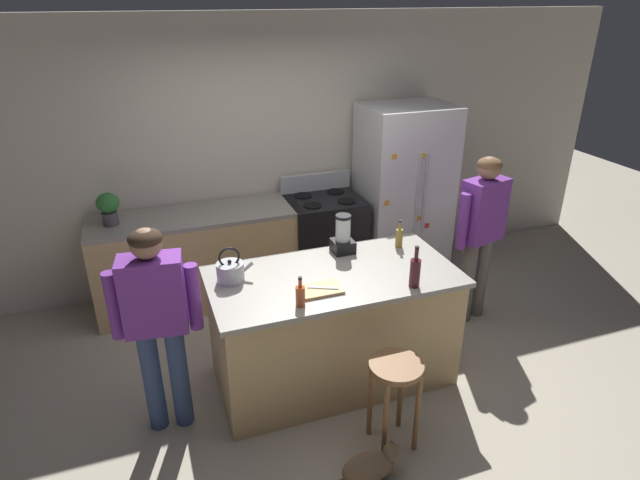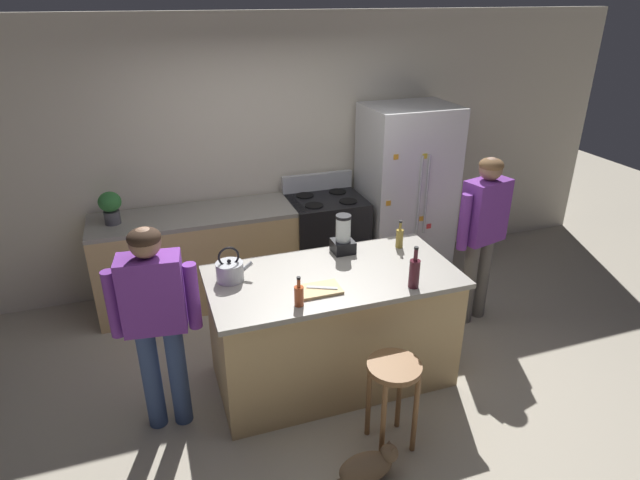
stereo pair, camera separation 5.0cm
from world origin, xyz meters
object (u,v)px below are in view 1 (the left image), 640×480
(kitchen_island, at_px, (333,327))
(tea_kettle, at_px, (230,271))
(person_by_sink_right, at_px, (481,225))
(bottle_wine, at_px, (415,272))
(bar_stool, at_px, (395,382))
(bottle_cooking_sauce, at_px, (300,295))
(stove_range, at_px, (324,240))
(potted_plant, at_px, (108,207))
(bottle_vinegar, at_px, (399,237))
(blender_appliance, at_px, (343,237))
(person_by_island_left, at_px, (156,314))
(refrigerator, at_px, (403,192))
(chef_knife, at_px, (323,288))
(cutting_board, at_px, (320,290))
(cat, at_px, (371,465))

(kitchen_island, bearing_deg, tea_kettle, 167.56)
(person_by_sink_right, bearing_deg, bottle_wine, -145.73)
(bar_stool, xyz_separation_m, bottle_cooking_sauce, (-0.50, 0.46, 0.50))
(stove_range, height_order, tea_kettle, tea_kettle)
(bar_stool, height_order, potted_plant, potted_plant)
(bottle_vinegar, bearing_deg, blender_appliance, 171.53)
(person_by_sink_right, distance_m, tea_kettle, 2.31)
(person_by_island_left, distance_m, tea_kettle, 0.61)
(bar_stool, xyz_separation_m, bottle_wine, (0.34, 0.43, 0.54))
(kitchen_island, bearing_deg, refrigerator, 47.57)
(chef_knife, bearing_deg, tea_kettle, 173.20)
(refrigerator, bearing_deg, tea_kettle, -147.59)
(bottle_cooking_sauce, relative_size, bottle_vinegar, 0.92)
(bar_stool, relative_size, bottle_cooking_sauce, 3.08)
(refrigerator, xyz_separation_m, potted_plant, (-2.92, 0.05, 0.20))
(chef_knife, bearing_deg, bottle_cooking_sauce, -122.46)
(bar_stool, bearing_deg, bottle_wine, 51.84)
(cutting_board, bearing_deg, potted_plant, 128.32)
(stove_range, xyz_separation_m, bottle_vinegar, (0.19, -1.26, 0.55))
(bar_stool, distance_m, tea_kettle, 1.39)
(stove_range, distance_m, cat, 2.66)
(bottle_vinegar, relative_size, tea_kettle, 0.86)
(bar_stool, relative_size, chef_knife, 3.02)
(stove_range, bearing_deg, tea_kettle, -131.88)
(bottle_vinegar, xyz_separation_m, bottle_wine, (-0.20, -0.62, 0.03))
(cat, bearing_deg, blender_appliance, 76.12)
(bar_stool, bearing_deg, cat, -138.05)
(bottle_cooking_sauce, xyz_separation_m, tea_kettle, (-0.37, 0.49, 0.00))
(person_by_island_left, distance_m, cat, 1.70)
(kitchen_island, distance_m, bottle_vinegar, 0.91)
(kitchen_island, xyz_separation_m, blender_appliance, (0.21, 0.33, 0.60))
(tea_kettle, relative_size, cutting_board, 0.92)
(tea_kettle, distance_m, cutting_board, 0.67)
(refrigerator, relative_size, bottle_cooking_sauce, 8.47)
(person_by_island_left, relative_size, bottle_vinegar, 6.54)
(cat, xyz_separation_m, bottle_vinegar, (0.81, 1.30, 0.92))
(stove_range, distance_m, cutting_board, 1.90)
(cat, height_order, bottle_wine, bottle_wine)
(refrigerator, bearing_deg, bar_stool, -118.32)
(cat, bearing_deg, person_by_sink_right, 39.85)
(potted_plant, height_order, blender_appliance, blender_appliance)
(person_by_sink_right, distance_m, blender_appliance, 1.36)
(person_by_sink_right, relative_size, cutting_board, 5.29)
(person_by_sink_right, height_order, chef_knife, person_by_sink_right)
(kitchen_island, height_order, cutting_board, cutting_board)
(bottle_vinegar, bearing_deg, person_by_island_left, -169.52)
(person_by_island_left, height_order, bar_stool, person_by_island_left)
(potted_plant, distance_m, chef_knife, 2.24)
(stove_range, bearing_deg, refrigerator, -1.59)
(refrigerator, xyz_separation_m, cat, (-1.50, -2.53, -0.81))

